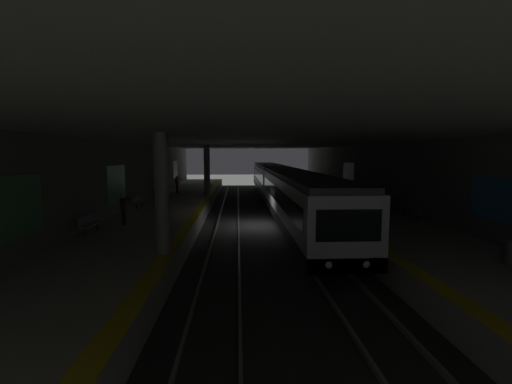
{
  "coord_description": "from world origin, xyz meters",
  "views": [
    {
      "loc": [
        -23.13,
        1.52,
        4.8
      ],
      "look_at": [
        11.0,
        -0.27,
        1.1
      ],
      "focal_mm": 24.55,
      "sensor_mm": 36.0,
      "label": 1
    }
  ],
  "objects_px": {
    "bench_right_near": "(89,223)",
    "bench_right_mid": "(138,200)",
    "bench_left_near": "(412,210)",
    "person_standing_far": "(177,184)",
    "trash_bin": "(511,252)",
    "pillar_near": "(162,194)",
    "person_walking_mid": "(123,208)",
    "metro_train": "(280,185)",
    "bench_left_mid": "(385,201)",
    "backpack_on_floor": "(340,192)",
    "person_waiting_near": "(155,194)",
    "pillar_far": "(207,170)",
    "bench_left_far": "(369,197)"
  },
  "relations": [
    {
      "from": "bench_right_mid",
      "to": "person_walking_mid",
      "type": "distance_m",
      "value": 6.02
    },
    {
      "from": "bench_left_far",
      "to": "bench_left_near",
      "type": "bearing_deg",
      "value": 180.0
    },
    {
      "from": "metro_train",
      "to": "bench_left_mid",
      "type": "xyz_separation_m",
      "value": [
        -7.65,
        -6.33,
        -0.45
      ]
    },
    {
      "from": "bench_right_near",
      "to": "bench_right_mid",
      "type": "relative_size",
      "value": 1.0
    },
    {
      "from": "metro_train",
      "to": "bench_left_far",
      "type": "xyz_separation_m",
      "value": [
        -4.82,
        -6.33,
        -0.45
      ]
    },
    {
      "from": "pillar_near",
      "to": "bench_left_mid",
      "type": "height_order",
      "value": "pillar_near"
    },
    {
      "from": "pillar_far",
      "to": "bench_left_near",
      "type": "relative_size",
      "value": 2.68
    },
    {
      "from": "metro_train",
      "to": "person_waiting_near",
      "type": "distance_m",
      "value": 11.11
    },
    {
      "from": "bench_right_mid",
      "to": "person_standing_far",
      "type": "distance_m",
      "value": 9.51
    },
    {
      "from": "metro_train",
      "to": "trash_bin",
      "type": "relative_size",
      "value": 45.94
    },
    {
      "from": "bench_right_mid",
      "to": "backpack_on_floor",
      "type": "bearing_deg",
      "value": -64.62
    },
    {
      "from": "backpack_on_floor",
      "to": "pillar_near",
      "type": "bearing_deg",
      "value": 147.22
    },
    {
      "from": "backpack_on_floor",
      "to": "trash_bin",
      "type": "relative_size",
      "value": 0.47
    },
    {
      "from": "pillar_far",
      "to": "person_waiting_near",
      "type": "relative_size",
      "value": 2.87
    },
    {
      "from": "pillar_near",
      "to": "bench_left_mid",
      "type": "relative_size",
      "value": 2.68
    },
    {
      "from": "pillar_near",
      "to": "person_standing_far",
      "type": "bearing_deg",
      "value": 8.34
    },
    {
      "from": "pillar_far",
      "to": "person_standing_far",
      "type": "height_order",
      "value": "pillar_far"
    },
    {
      "from": "person_standing_far",
      "to": "backpack_on_floor",
      "type": "xyz_separation_m",
      "value": [
        -1.5,
        -15.64,
        -0.71
      ]
    },
    {
      "from": "pillar_near",
      "to": "pillar_far",
      "type": "bearing_deg",
      "value": 0.0
    },
    {
      "from": "bench_left_far",
      "to": "person_walking_mid",
      "type": "height_order",
      "value": "person_walking_mid"
    },
    {
      "from": "metro_train",
      "to": "bench_left_near",
      "type": "xyz_separation_m",
      "value": [
        -11.42,
        -6.33,
        -0.45
      ]
    },
    {
      "from": "bench_right_near",
      "to": "person_waiting_near",
      "type": "relative_size",
      "value": 1.07
    },
    {
      "from": "bench_right_mid",
      "to": "person_standing_far",
      "type": "bearing_deg",
      "value": -6.68
    },
    {
      "from": "bench_left_far",
      "to": "person_standing_far",
      "type": "distance_m",
      "value": 17.89
    },
    {
      "from": "bench_left_mid",
      "to": "bench_right_near",
      "type": "bearing_deg",
      "value": 111.3
    },
    {
      "from": "bench_left_mid",
      "to": "backpack_on_floor",
      "type": "relative_size",
      "value": 4.25
    },
    {
      "from": "bench_left_near",
      "to": "trash_bin",
      "type": "xyz_separation_m",
      "value": [
        -8.28,
        0.73,
        -0.1
      ]
    },
    {
      "from": "trash_bin",
      "to": "person_waiting_near",
      "type": "bearing_deg",
      "value": 46.87
    },
    {
      "from": "bench_left_far",
      "to": "trash_bin",
      "type": "xyz_separation_m",
      "value": [
        -14.88,
        0.73,
        -0.1
      ]
    },
    {
      "from": "trash_bin",
      "to": "bench_right_mid",
      "type": "bearing_deg",
      "value": 50.41
    },
    {
      "from": "backpack_on_floor",
      "to": "bench_left_near",
      "type": "bearing_deg",
      "value": -178.6
    },
    {
      "from": "bench_left_near",
      "to": "person_standing_far",
      "type": "distance_m",
      "value": 21.68
    },
    {
      "from": "metro_train",
      "to": "person_standing_far",
      "type": "xyz_separation_m",
      "value": [
        3.25,
        9.63,
        -0.07
      ]
    },
    {
      "from": "bench_right_mid",
      "to": "bench_left_near",
      "type": "bearing_deg",
      "value": -107.03
    },
    {
      "from": "bench_left_near",
      "to": "trash_bin",
      "type": "height_order",
      "value": "bench_left_near"
    },
    {
      "from": "bench_left_far",
      "to": "bench_right_near",
      "type": "xyz_separation_m",
      "value": [
        -9.48,
        17.07,
        0.0
      ]
    },
    {
      "from": "bench_right_near",
      "to": "trash_bin",
      "type": "relative_size",
      "value": 2.0
    },
    {
      "from": "metro_train",
      "to": "backpack_on_floor",
      "type": "bearing_deg",
      "value": -73.72
    },
    {
      "from": "bench_left_mid",
      "to": "person_walking_mid",
      "type": "xyz_separation_m",
      "value": [
        -4.48,
        16.17,
        0.37
      ]
    },
    {
      "from": "bench_right_mid",
      "to": "person_waiting_near",
      "type": "relative_size",
      "value": 1.07
    },
    {
      "from": "person_walking_mid",
      "to": "backpack_on_floor",
      "type": "distance_m",
      "value": 21.08
    },
    {
      "from": "bench_left_mid",
      "to": "bench_left_near",
      "type": "bearing_deg",
      "value": 180.0
    },
    {
      "from": "pillar_near",
      "to": "bench_left_near",
      "type": "height_order",
      "value": "pillar_near"
    },
    {
      "from": "metro_train",
      "to": "bench_left_near",
      "type": "distance_m",
      "value": 13.07
    },
    {
      "from": "pillar_near",
      "to": "person_waiting_near",
      "type": "bearing_deg",
      "value": 14.5
    },
    {
      "from": "pillar_near",
      "to": "bench_left_mid",
      "type": "distance_m",
      "value": 16.46
    },
    {
      "from": "pillar_far",
      "to": "bench_right_mid",
      "type": "distance_m",
      "value": 8.86
    },
    {
      "from": "bench_left_mid",
      "to": "person_waiting_near",
      "type": "xyz_separation_m",
      "value": [
        2.35,
        16.1,
        0.33
      ]
    },
    {
      "from": "pillar_near",
      "to": "person_walking_mid",
      "type": "xyz_separation_m",
      "value": [
        5.62,
        3.28,
        -1.38
      ]
    },
    {
      "from": "pillar_far",
      "to": "bench_left_near",
      "type": "distance_m",
      "value": 18.28
    }
  ]
}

